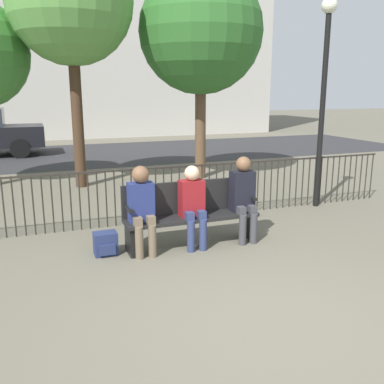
% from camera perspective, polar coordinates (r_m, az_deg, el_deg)
% --- Properties ---
extents(ground_plane, '(80.00, 80.00, 0.00)m').
position_cam_1_polar(ground_plane, '(4.46, 10.43, -16.33)').
color(ground_plane, '#605B4C').
extents(park_bench, '(1.95, 0.45, 0.92)m').
position_cam_1_polar(park_bench, '(6.18, -0.27, -2.55)').
color(park_bench, black).
rests_on(park_bench, ground).
extents(seated_person_0, '(0.34, 0.39, 1.22)m').
position_cam_1_polar(seated_person_0, '(5.80, -6.71, -1.70)').
color(seated_person_0, brown).
rests_on(seated_person_0, ground).
extents(seated_person_1, '(0.34, 0.39, 1.18)m').
position_cam_1_polar(seated_person_1, '(6.02, 0.09, -1.37)').
color(seated_person_1, navy).
rests_on(seated_person_1, ground).
extents(seated_person_2, '(0.34, 0.39, 1.27)m').
position_cam_1_polar(seated_person_2, '(6.33, 6.87, -0.30)').
color(seated_person_2, '#3D3D42').
rests_on(seated_person_2, ground).
extents(backpack, '(0.31, 0.27, 0.31)m').
position_cam_1_polar(backpack, '(6.00, -11.44, -6.78)').
color(backpack, navy).
rests_on(backpack, ground).
extents(fence_railing, '(9.01, 0.03, 0.95)m').
position_cam_1_polar(fence_railing, '(7.30, -3.76, 0.39)').
color(fence_railing, '#2D2823').
rests_on(fence_railing, ground).
extents(tree_0, '(2.99, 2.99, 5.08)m').
position_cam_1_polar(tree_0, '(10.97, 1.18, 20.57)').
color(tree_0, brown).
rests_on(tree_0, ground).
extents(tree_1, '(2.69, 2.69, 5.40)m').
position_cam_1_polar(tree_1, '(10.31, -15.92, 23.15)').
color(tree_1, '#422D1E').
rests_on(tree_1, ground).
extents(lamp_post, '(0.28, 0.28, 3.79)m').
position_cam_1_polar(lamp_post, '(8.43, 17.28, 14.84)').
color(lamp_post, black).
rests_on(lamp_post, ground).
extents(street_surface, '(24.00, 6.00, 0.01)m').
position_cam_1_polar(street_surface, '(15.59, -12.84, 4.96)').
color(street_surface, '#2B2B2D').
rests_on(street_surface, ground).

